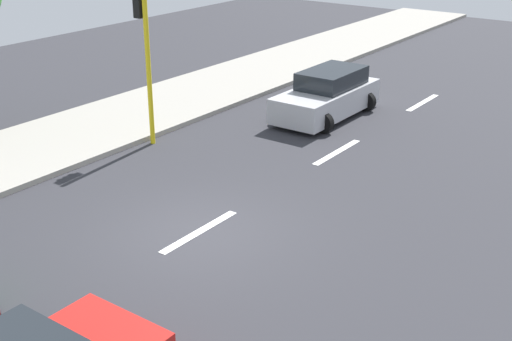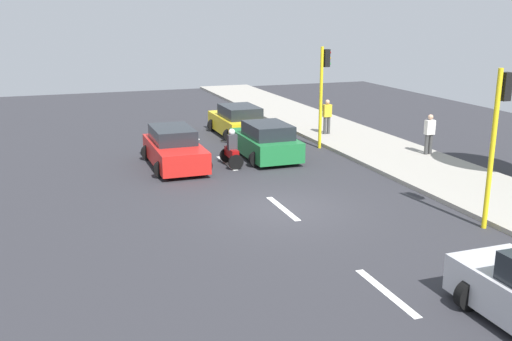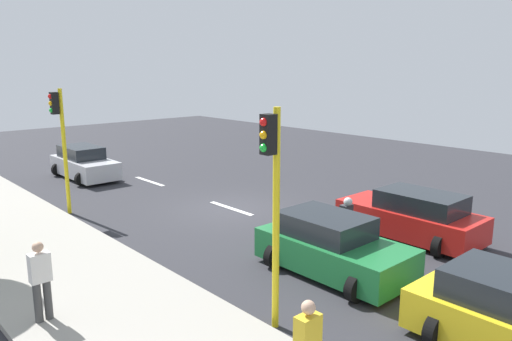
{
  "view_description": "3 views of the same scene",
  "coord_description": "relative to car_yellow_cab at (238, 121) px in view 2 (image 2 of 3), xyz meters",
  "views": [
    {
      "loc": [
        -8.74,
        9.96,
        6.87
      ],
      "look_at": [
        -1.06,
        -0.63,
        1.48
      ],
      "focal_mm": 47.89,
      "sensor_mm": 36.0,
      "label": 1
    },
    {
      "loc": [
        -6.57,
        -15.94,
        5.91
      ],
      "look_at": [
        -0.51,
        1.06,
        1.01
      ],
      "focal_mm": 40.84,
      "sensor_mm": 36.0,
      "label": 2
    },
    {
      "loc": [
        11.23,
        13.84,
        5.24
      ],
      "look_at": [
        -0.57,
        0.77,
        1.5
      ],
      "focal_mm": 34.47,
      "sensor_mm": 36.0,
      "label": 3
    }
  ],
  "objects": [
    {
      "name": "lane_stripe_mid",
      "position": [
        -2.15,
        -11.13,
        -0.71
      ],
      "size": [
        0.2,
        2.4,
        0.01
      ],
      "primitive_type": "cube",
      "color": "white",
      "rests_on": "ground"
    },
    {
      "name": "sidewalk",
      "position": [
        4.85,
        -11.13,
        -0.64
      ],
      "size": [
        4.0,
        60.0,
        0.15
      ],
      "primitive_type": "cube",
      "color": "#9E998E",
      "rests_on": "ground"
    },
    {
      "name": "lane_stripe_far_south",
      "position": [
        -2.15,
        0.87,
        -0.71
      ],
      "size": [
        0.2,
        2.4,
        0.01
      ],
      "primitive_type": "cube",
      "color": "white",
      "rests_on": "ground"
    },
    {
      "name": "traffic_light_corner",
      "position": [
        2.7,
        -14.62,
        2.22
      ],
      "size": [
        0.49,
        0.24,
        4.5
      ],
      "color": "yellow",
      "rests_on": "ground"
    },
    {
      "name": "traffic_light_midblock",
      "position": [
        2.7,
        -3.88,
        2.22
      ],
      "size": [
        0.49,
        0.24,
        4.5
      ],
      "color": "yellow",
      "rests_on": "ground"
    },
    {
      "name": "car_green",
      "position": [
        -0.35,
        -4.83,
        -0.0
      ],
      "size": [
        2.31,
        3.99,
        1.52
      ],
      "color": "#1E7238",
      "rests_on": "ground"
    },
    {
      "name": "pedestrian_by_tree",
      "position": [
        6.12,
        -7.03,
        0.35
      ],
      "size": [
        0.4,
        0.24,
        1.69
      ],
      "color": "#3F3F3F",
      "rests_on": "sidewalk"
    },
    {
      "name": "motorcycle",
      "position": [
        -2.1,
        -5.62,
        -0.07
      ],
      "size": [
        0.6,
        1.3,
        1.53
      ],
      "color": "black",
      "rests_on": "ground"
    },
    {
      "name": "pedestrian_near_signal",
      "position": [
        4.0,
        -1.75,
        0.35
      ],
      "size": [
        0.4,
        0.24,
        1.69
      ],
      "color": "#3F3F3F",
      "rests_on": "sidewalk"
    },
    {
      "name": "lane_stripe_north",
      "position": [
        -2.15,
        -17.13,
        -0.71
      ],
      "size": [
        0.2,
        2.4,
        0.01
      ],
      "primitive_type": "cube",
      "color": "white",
      "rests_on": "ground"
    },
    {
      "name": "ground_plane",
      "position": [
        -2.15,
        -11.13,
        -0.76
      ],
      "size": [
        40.0,
        60.0,
        0.1
      ],
      "primitive_type": "cube",
      "color": "#2D2D33"
    },
    {
      "name": "lane_stripe_south",
      "position": [
        -2.15,
        -5.13,
        -0.71
      ],
      "size": [
        0.2,
        2.4,
        0.01
      ],
      "primitive_type": "cube",
      "color": "white",
      "rests_on": "ground"
    },
    {
      "name": "car_red",
      "position": [
        -4.23,
        -4.85,
        -0.0
      ],
      "size": [
        2.23,
        4.37,
        1.52
      ],
      "color": "red",
      "rests_on": "ground"
    },
    {
      "name": "car_yellow_cab",
      "position": [
        0.0,
        0.0,
        0.0
      ],
      "size": [
        2.34,
        4.22,
        1.52
      ],
      "color": "yellow",
      "rests_on": "ground"
    }
  ]
}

